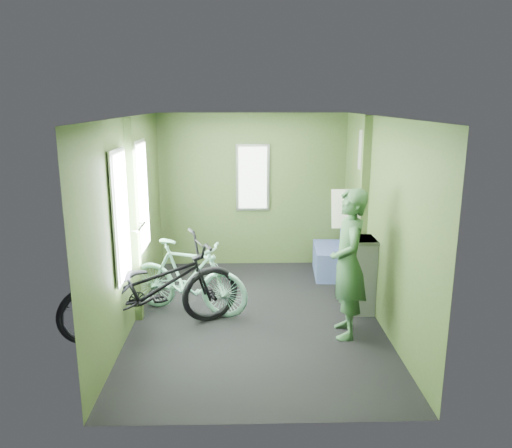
% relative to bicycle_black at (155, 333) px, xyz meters
% --- Properties ---
extents(room, '(4.00, 4.02, 2.31)m').
position_rel_bicycle_black_xyz_m(room, '(1.08, 0.42, 1.44)').
color(room, black).
rests_on(room, ground).
extents(bicycle_black, '(2.13, 1.54, 1.10)m').
position_rel_bicycle_black_xyz_m(bicycle_black, '(0.00, 0.00, 0.00)').
color(bicycle_black, black).
rests_on(bicycle_black, ground).
extents(bicycle_mint, '(1.57, 0.97, 0.93)m').
position_rel_bicycle_black_xyz_m(bicycle_mint, '(0.32, 0.52, 0.00)').
color(bicycle_mint, '#76BCA3').
rests_on(bicycle_mint, ground).
extents(passenger, '(0.41, 0.69, 1.60)m').
position_rel_bicycle_black_xyz_m(passenger, '(2.08, -0.08, 0.80)').
color(passenger, '#2D5330').
rests_on(passenger, ground).
extents(waste_box, '(0.27, 0.37, 0.91)m').
position_rel_bicycle_black_xyz_m(waste_box, '(2.38, 0.53, 0.45)').
color(waste_box, slate).
rests_on(waste_box, ground).
extents(bench_seat, '(0.52, 0.87, 0.88)m').
position_rel_bicycle_black_xyz_m(bench_seat, '(2.26, 1.83, 0.26)').
color(bench_seat, navy).
rests_on(bench_seat, ground).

